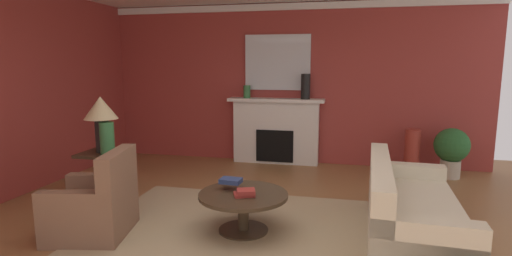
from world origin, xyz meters
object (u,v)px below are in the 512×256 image
object	(u,v)px
fireplace	(276,133)
table_lamp	(101,113)
sofa	(408,215)
armchair_near_window	(95,208)
vase_mantel_left	(247,92)
potted_plant	(451,149)
vase_mantel_right	(306,87)
mantel_mirror	(278,62)
side_table	(105,173)
coffee_table	(243,203)
vase_tall_corner	(412,152)
vase_on_side_table	(107,138)

from	to	relation	value
fireplace	table_lamp	world-z (taller)	table_lamp
sofa	armchair_near_window	world-z (taller)	armchair_near_window
vase_mantel_left	potted_plant	bearing A→B (deg)	-5.02
vase_mantel_right	potted_plant	size ratio (longest dim) A/B	0.55
mantel_mirror	vase_mantel_right	xyz separation A→B (m)	(0.55, -0.17, -0.43)
sofa	armchair_near_window	distance (m)	3.39
armchair_near_window	side_table	bearing A→B (deg)	117.73
mantel_mirror	vase_mantel_left	xyz separation A→B (m)	(-0.55, -0.17, -0.54)
vase_mantel_right	vase_mantel_left	bearing A→B (deg)	180.00
side_table	vase_mantel_right	bearing A→B (deg)	46.88
coffee_table	side_table	bearing A→B (deg)	165.57
coffee_table	vase_tall_corner	xyz separation A→B (m)	(2.21, 2.90, 0.06)
vase_mantel_left	vase_mantel_right	world-z (taller)	vase_mantel_right
vase_tall_corner	vase_mantel_right	distance (m)	2.15
side_table	table_lamp	size ratio (longest dim) A/B	0.93
vase_on_side_table	vase_mantel_left	size ratio (longest dim) A/B	1.80
sofa	potted_plant	xyz separation A→B (m)	(1.04, 2.69, 0.19)
armchair_near_window	sofa	bearing A→B (deg)	9.79
coffee_table	vase_mantel_left	size ratio (longest dim) A/B	4.22
vase_mantel_right	coffee_table	bearing A→B (deg)	-96.54
sofa	side_table	world-z (taller)	sofa
sofa	vase_tall_corner	distance (m)	2.79
table_lamp	vase_mantel_left	xyz separation A→B (m)	(1.35, 2.61, 0.13)
fireplace	vase_mantel_left	bearing A→B (deg)	-174.84
vase_mantel_left	coffee_table	bearing A→B (deg)	-76.79
vase_on_side_table	armchair_near_window	bearing A→B (deg)	-67.05
side_table	potted_plant	world-z (taller)	potted_plant
side_table	potted_plant	size ratio (longest dim) A/B	0.84
fireplace	vase_mantel_right	distance (m)	1.04
table_lamp	vase_mantel_right	world-z (taller)	vase_mantel_right
armchair_near_window	coffee_table	xyz separation A→B (m)	(1.58, 0.43, 0.03)
sofa	armchair_near_window	xyz separation A→B (m)	(-3.34, -0.58, 0.01)
coffee_table	potted_plant	size ratio (longest dim) A/B	1.20
sofa	vase_on_side_table	world-z (taller)	vase_on_side_table
table_lamp	potted_plant	size ratio (longest dim) A/B	0.90
fireplace	vase_on_side_table	world-z (taller)	fireplace
sofa	vase_mantel_left	world-z (taller)	vase_mantel_left
fireplace	armchair_near_window	xyz separation A→B (m)	(-1.39, -3.63, -0.28)
sofa	potted_plant	world-z (taller)	sofa
vase_mantel_left	armchair_near_window	bearing A→B (deg)	-103.13
table_lamp	vase_on_side_table	xyz separation A→B (m)	(0.15, -0.12, -0.31)
vase_tall_corner	side_table	bearing A→B (deg)	-151.18
fireplace	vase_on_side_table	xyz separation A→B (m)	(-1.75, -2.78, 0.33)
fireplace	sofa	distance (m)	3.64
fireplace	vase_mantel_right	bearing A→B (deg)	-5.16
armchair_near_window	vase_mantel_left	bearing A→B (deg)	76.87
side_table	vase_tall_corner	xyz separation A→B (m)	(4.29, 2.36, -0.01)
sofa	vase_mantel_right	world-z (taller)	vase_mantel_right
coffee_table	vase_mantel_right	bearing A→B (deg)	83.46
side_table	vase_mantel_left	xyz separation A→B (m)	(1.35, 2.61, 0.95)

